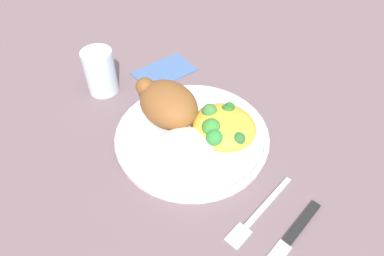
% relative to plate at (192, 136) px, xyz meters
% --- Properties ---
extents(ground_plane, '(2.00, 2.00, 0.00)m').
position_rel_plate_xyz_m(ground_plane, '(0.00, 0.00, -0.01)').
color(ground_plane, '#6F585E').
extents(plate, '(0.25, 0.25, 0.02)m').
position_rel_plate_xyz_m(plate, '(0.00, 0.00, 0.00)').
color(plate, white).
rests_on(plate, ground_plane).
extents(roasted_chicken, '(0.12, 0.09, 0.06)m').
position_rel_plate_xyz_m(roasted_chicken, '(0.05, 0.01, 0.04)').
color(roasted_chicken, brown).
rests_on(roasted_chicken, plate).
extents(rice_pile, '(0.09, 0.09, 0.03)m').
position_rel_plate_xyz_m(rice_pile, '(-0.03, 0.04, 0.03)').
color(rice_pile, silver).
rests_on(rice_pile, plate).
extents(mac_cheese_with_broccoli, '(0.10, 0.10, 0.05)m').
position_rel_plate_xyz_m(mac_cheese_with_broccoli, '(-0.04, -0.03, 0.03)').
color(mac_cheese_with_broccoli, gold).
rests_on(mac_cheese_with_broccoli, plate).
extents(fork, '(0.04, 0.14, 0.01)m').
position_rel_plate_xyz_m(fork, '(-0.17, 0.02, -0.01)').
color(fork, silver).
rests_on(fork, ground_plane).
extents(knife, '(0.04, 0.19, 0.01)m').
position_rel_plate_xyz_m(knife, '(-0.22, 0.02, -0.01)').
color(knife, black).
rests_on(knife, ground_plane).
extents(water_glass, '(0.06, 0.06, 0.09)m').
position_rel_plate_xyz_m(water_glass, '(0.21, 0.05, 0.03)').
color(water_glass, silver).
rests_on(water_glass, ground_plane).
extents(napkin, '(0.08, 0.12, 0.00)m').
position_rel_plate_xyz_m(napkin, '(0.18, -0.08, -0.01)').
color(napkin, '#47669E').
rests_on(napkin, ground_plane).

